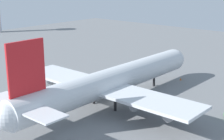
# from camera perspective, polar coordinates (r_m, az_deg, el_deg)

# --- Properties ---
(ground_plane) EXTENTS (268.33, 268.33, 0.00)m
(ground_plane) POSITION_cam_1_polar(r_m,az_deg,el_deg) (88.84, 0.00, -5.73)
(ground_plane) COLOR slate
(cargo_airplane) EXTENTS (67.08, 53.03, 20.46)m
(cargo_airplane) POSITION_cam_1_polar(r_m,az_deg,el_deg) (86.66, -0.07, -1.93)
(cargo_airplane) COLOR silver
(cargo_airplane) RESTS_ON ground_plane
(safety_cone_nose) EXTENTS (0.55, 0.55, 0.79)m
(safety_cone_nose) POSITION_cam_1_polar(r_m,az_deg,el_deg) (110.55, 11.57, -1.51)
(safety_cone_nose) COLOR orange
(safety_cone_nose) RESTS_ON ground_plane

